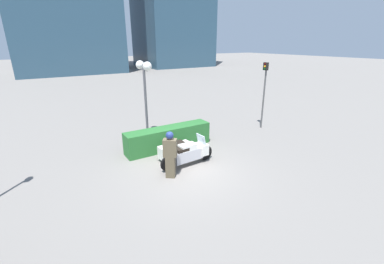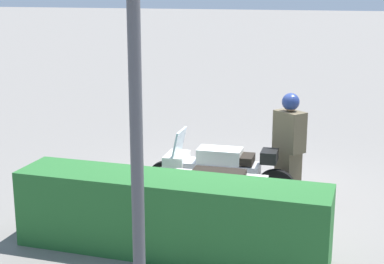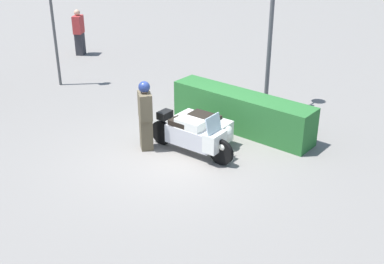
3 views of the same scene
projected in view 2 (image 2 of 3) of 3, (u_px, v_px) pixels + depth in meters
The scene contains 5 objects.
ground_plane at pixel (241, 197), 9.47m from camera, with size 160.00×160.00×0.00m, color slate.
police_motorcycle at pixel (212, 183), 8.77m from camera, with size 2.36×1.27×1.14m.
officer_rider at pixel (289, 144), 9.15m from camera, with size 0.54×0.51×1.72m.
hedge_bush_curbside at pixel (170, 216), 7.38m from camera, with size 3.97×0.79×1.00m, color #28662D.
twin_lamp_post at pixel (133, 12), 5.06m from camera, with size 0.41×1.28×3.77m.
Camera 2 is at (-1.89, 8.77, 3.29)m, focal length 55.00 mm.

